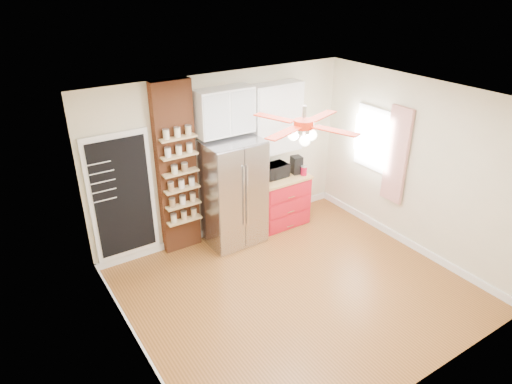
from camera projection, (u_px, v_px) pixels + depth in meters
floor at (296, 290)px, 6.43m from camera, size 4.50×4.50×0.00m
ceiling at (305, 101)px, 5.24m from camera, size 4.50×4.50×0.00m
wall_back at (223, 157)px, 7.34m from camera, size 4.50×0.02×2.70m
wall_front at (430, 287)px, 4.33m from camera, size 4.50×0.02×2.70m
wall_left at (129, 260)px, 4.73m from camera, size 0.02×4.00×2.70m
wall_right at (417, 168)px, 6.93m from camera, size 0.02×4.00×2.70m
chalkboard at (122, 197)px, 6.59m from camera, size 0.95×0.05×1.95m
brick_pillar at (177, 170)px, 6.86m from camera, size 0.60×0.16×2.70m
fridge at (233, 192)px, 7.24m from camera, size 0.90×0.70×1.75m
upper_glass_cabinet at (224, 111)px, 6.83m from camera, size 0.90×0.35×0.70m
red_cabinet at (280, 200)px, 7.94m from camera, size 0.94×0.64×0.90m
upper_shelf_unit at (276, 118)px, 7.44m from camera, size 0.90×0.30×1.15m
window at (374, 139)px, 7.51m from camera, size 0.04×0.75×1.05m
curtain at (397, 155)px, 7.12m from camera, size 0.06×0.40×1.55m
ceiling_fan at (304, 124)px, 5.36m from camera, size 1.40×1.40×0.44m
toaster_oven at (275, 171)px, 7.67m from camera, size 0.44×0.31×0.23m
coffee_maker at (296, 165)px, 7.80m from camera, size 0.19×0.20×0.31m
canister_left at (304, 171)px, 7.75m from camera, size 0.11×0.11×0.15m
canister_right at (296, 166)px, 7.94m from camera, size 0.10×0.10×0.15m
pantry_jar_oats at (174, 170)px, 6.65m from camera, size 0.11×0.11×0.12m
pantry_jar_beans at (185, 167)px, 6.73m from camera, size 0.10×0.10×0.12m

